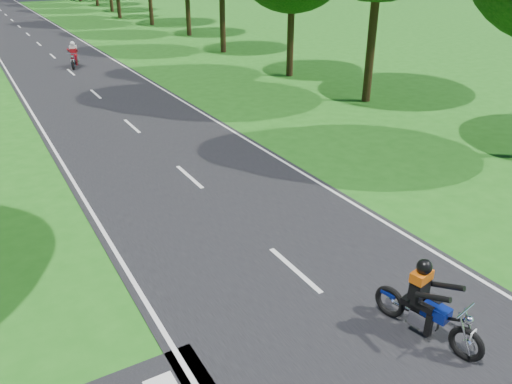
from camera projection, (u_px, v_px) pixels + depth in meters
ground at (352, 321)px, 9.71m from camera, size 160.00×160.00×0.00m
main_road at (19, 27)px, 48.72m from camera, size 7.00×140.00×0.02m
road_markings at (20, 29)px, 47.20m from camera, size 7.40×140.00×0.01m
rider_near_blue at (430, 301)px, 8.99m from camera, size 1.00×1.98×1.57m
rider_far_red at (74, 55)px, 30.92m from camera, size 1.19×1.98×1.56m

